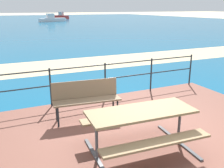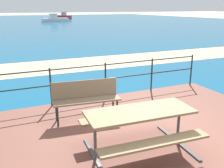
{
  "view_description": "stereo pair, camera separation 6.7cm",
  "coord_description": "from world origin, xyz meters",
  "px_view_note": "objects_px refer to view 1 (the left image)",
  "views": [
    {
      "loc": [
        -2.62,
        -3.62,
        2.46
      ],
      "look_at": [
        -0.16,
        1.68,
        0.69
      ],
      "focal_mm": 40.77,
      "sensor_mm": 36.0,
      "label": 1
    },
    {
      "loc": [
        -2.56,
        -3.65,
        2.46
      ],
      "look_at": [
        -0.16,
        1.68,
        0.69
      ],
      "focal_mm": 40.77,
      "sensor_mm": 36.0,
      "label": 2
    }
  ],
  "objects_px": {
    "boat_near": "(53,19)",
    "picnic_table": "(141,120)",
    "park_bench": "(86,96)",
    "boat_far": "(60,17)"
  },
  "relations": [
    {
      "from": "boat_near",
      "to": "picnic_table",
      "type": "bearing_deg",
      "value": -116.08
    },
    {
      "from": "picnic_table",
      "to": "park_bench",
      "type": "bearing_deg",
      "value": 107.25
    },
    {
      "from": "park_bench",
      "to": "boat_near",
      "type": "bearing_deg",
      "value": 85.61
    },
    {
      "from": "park_bench",
      "to": "boat_near",
      "type": "height_order",
      "value": "boat_near"
    },
    {
      "from": "park_bench",
      "to": "boat_near",
      "type": "distance_m",
      "value": 42.38
    },
    {
      "from": "boat_near",
      "to": "boat_far",
      "type": "xyz_separation_m",
      "value": [
        3.94,
        10.79,
        0.03
      ]
    },
    {
      "from": "boat_far",
      "to": "park_bench",
      "type": "bearing_deg",
      "value": 127.31
    },
    {
      "from": "picnic_table",
      "to": "boat_near",
      "type": "bearing_deg",
      "value": 83.42
    },
    {
      "from": "park_bench",
      "to": "boat_far",
      "type": "relative_size",
      "value": 0.38
    },
    {
      "from": "boat_near",
      "to": "boat_far",
      "type": "height_order",
      "value": "boat_far"
    }
  ]
}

